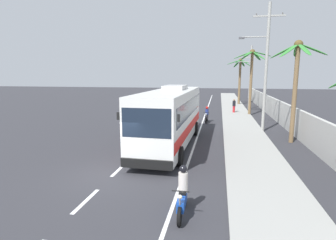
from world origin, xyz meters
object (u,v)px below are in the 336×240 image
object	(u,v)px
pedestrian_near_kerb	(234,106)
palm_nearest	(240,73)
palm_second	(252,69)
palm_third	(296,71)
motorcycle_beside_bus	(207,116)
utility_pole_mid	(265,65)
motorcycle_trailing	(182,195)
coach_bus_foreground	(171,115)
utility_pole_far	(250,76)

from	to	relation	value
pedestrian_near_kerb	palm_nearest	xyz separation A→B (m)	(1.21, 9.62, 3.84)
palm_second	palm_third	distance (m)	12.52
motorcycle_beside_bus	utility_pole_mid	bearing A→B (deg)	-36.26
motorcycle_trailing	palm_nearest	xyz separation A→B (m)	(4.12, 34.08, 4.12)
motorcycle_beside_bus	pedestrian_near_kerb	world-z (taller)	pedestrian_near_kerb
coach_bus_foreground	motorcycle_beside_bus	xyz separation A→B (m)	(1.92, 9.12, -1.39)
coach_bus_foreground	pedestrian_near_kerb	xyz separation A→B (m)	(4.85, 15.77, -1.07)
coach_bus_foreground	utility_pole_mid	world-z (taller)	utility_pole_mid
utility_pole_far	motorcycle_beside_bus	bearing A→B (deg)	-114.37
pedestrian_near_kerb	palm_third	distance (m)	14.41
motorcycle_trailing	palm_third	size ratio (longest dim) A/B	0.29
coach_bus_foreground	palm_third	bearing A→B (deg)	15.77
coach_bus_foreground	pedestrian_near_kerb	bearing A→B (deg)	72.91
motorcycle_beside_bus	palm_second	size ratio (longest dim) A/B	0.27
motorcycle_trailing	palm_third	distance (m)	13.22
motorcycle_trailing	utility_pole_far	distance (m)	29.65
utility_pole_mid	palm_nearest	world-z (taller)	utility_pole_mid
utility_pole_mid	palm_third	size ratio (longest dim) A/B	1.47
motorcycle_beside_bus	utility_pole_mid	size ratio (longest dim) A/B	0.19
utility_pole_far	palm_second	xyz separation A→B (m)	(-0.43, -5.59, 0.82)
utility_pole_mid	motorcycle_beside_bus	bearing A→B (deg)	143.74
motorcycle_beside_bus	palm_third	distance (m)	10.10
coach_bus_foreground	utility_pole_mid	xyz separation A→B (m)	(6.59, 5.69, 3.38)
motorcycle_beside_bus	palm_third	bearing A→B (deg)	-48.29
pedestrian_near_kerb	palm_second	bearing A→B (deg)	-101.15
motorcycle_trailing	palm_third	xyz separation A→B (m)	(6.09, 10.96, 4.18)
motorcycle_beside_bus	palm_nearest	size ratio (longest dim) A/B	0.28
motorcycle_beside_bus	pedestrian_near_kerb	size ratio (longest dim) A/B	1.24
utility_pole_far	palm_second	size ratio (longest dim) A/B	1.13
pedestrian_near_kerb	utility_pole_mid	size ratio (longest dim) A/B	0.16
utility_pole_far	palm_second	distance (m)	5.66
motorcycle_beside_bus	palm_nearest	bearing A→B (deg)	75.74
motorcycle_beside_bus	utility_pole_far	distance (m)	12.83
coach_bus_foreground	palm_second	distance (m)	16.41
motorcycle_trailing	pedestrian_near_kerb	xyz separation A→B (m)	(2.91, 24.46, 0.29)
utility_pole_mid	utility_pole_far	size ratio (longest dim) A/B	1.21
palm_nearest	palm_second	world-z (taller)	palm_second
coach_bus_foreground	pedestrian_near_kerb	size ratio (longest dim) A/B	7.18
palm_nearest	palm_second	xyz separation A→B (m)	(0.49, -10.69, 0.47)
palm_third	coach_bus_foreground	bearing A→B (deg)	-164.23
utility_pole_far	motorcycle_trailing	bearing A→B (deg)	-99.87
palm_third	utility_pole_mid	bearing A→B (deg)	112.77
palm_second	motorcycle_beside_bus	bearing A→B (deg)	-129.67
utility_pole_mid	palm_second	distance (m)	9.00
coach_bus_foreground	palm_nearest	size ratio (longest dim) A/B	1.62
utility_pole_far	palm_third	bearing A→B (deg)	-86.66
motorcycle_beside_bus	palm_third	xyz separation A→B (m)	(6.11, -6.85, 4.21)
palm_third	palm_nearest	bearing A→B (deg)	94.88
coach_bus_foreground	utility_pole_far	world-z (taller)	utility_pole_far
coach_bus_foreground	palm_third	distance (m)	8.81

